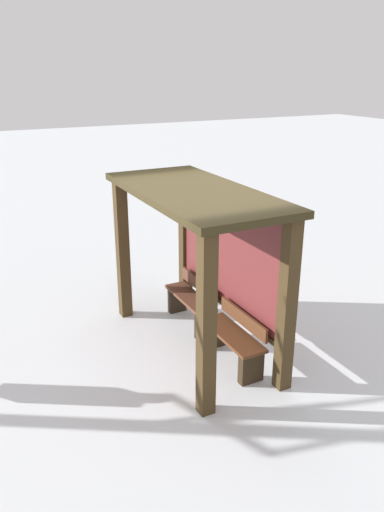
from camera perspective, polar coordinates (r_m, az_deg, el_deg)
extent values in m
plane|color=silver|center=(7.57, 0.20, -10.23)|extent=(60.00, 60.00, 0.00)
cube|color=#3B2C17|center=(8.07, -7.94, 0.61)|extent=(0.18, 0.18, 2.29)
cube|color=#3B2C17|center=(5.69, 1.66, -8.19)|extent=(0.18, 0.18, 2.29)
cube|color=#3B2C17|center=(8.48, -0.74, 1.80)|extent=(0.18, 0.18, 2.29)
cube|color=#3B2C17|center=(6.24, 10.84, -5.80)|extent=(0.18, 0.18, 2.29)
cube|color=#2E2612|center=(6.68, 0.23, 7.27)|extent=(3.16, 1.44, 0.09)
cube|color=maroon|center=(7.22, 4.20, 0.41)|extent=(2.66, 0.08, 1.54)
cube|color=#3B2C17|center=(7.54, 3.91, -5.56)|extent=(2.66, 0.06, 0.08)
cube|color=#563222|center=(7.97, -0.22, -4.80)|extent=(1.19, 0.35, 0.05)
cube|color=#563222|center=(7.95, 0.78, -3.26)|extent=(1.13, 0.04, 0.20)
cube|color=black|center=(7.69, 1.46, -7.86)|extent=(0.12, 0.30, 0.44)
cube|color=black|center=(8.48, -1.72, -4.99)|extent=(0.12, 0.30, 0.44)
cube|color=#512D18|center=(6.97, 4.60, -8.94)|extent=(1.19, 0.39, 0.05)
cube|color=#512D18|center=(6.96, 5.89, -7.14)|extent=(1.13, 0.04, 0.20)
cube|color=black|center=(6.74, 6.78, -12.54)|extent=(0.12, 0.33, 0.43)
cube|color=black|center=(7.46, 2.56, -8.86)|extent=(0.12, 0.33, 0.43)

